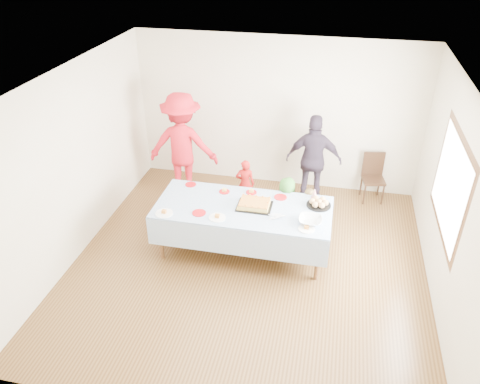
% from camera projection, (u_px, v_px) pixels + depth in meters
% --- Properties ---
extents(ground, '(5.00, 5.00, 0.00)m').
position_uv_depth(ground, '(248.00, 264.00, 6.78)').
color(ground, '#4A2E15').
rests_on(ground, ground).
extents(room_walls, '(5.04, 5.04, 2.72)m').
position_uv_depth(room_walls, '(254.00, 154.00, 5.87)').
color(room_walls, beige).
rests_on(room_walls, ground).
extents(party_table, '(2.50, 1.10, 0.78)m').
position_uv_depth(party_table, '(243.00, 210.00, 6.68)').
color(party_table, '#512F1B').
rests_on(party_table, ground).
extents(birthday_cake, '(0.49, 0.38, 0.09)m').
position_uv_depth(birthday_cake, '(254.00, 204.00, 6.63)').
color(birthday_cake, black).
rests_on(birthday_cake, party_table).
extents(rolls_tray, '(0.35, 0.35, 0.11)m').
position_uv_depth(rolls_tray, '(319.00, 203.00, 6.65)').
color(rolls_tray, black).
rests_on(rolls_tray, party_table).
extents(punch_bowl, '(0.32, 0.32, 0.08)m').
position_uv_depth(punch_bowl, '(310.00, 220.00, 6.28)').
color(punch_bowl, silver).
rests_on(punch_bowl, party_table).
extents(party_hat, '(0.09, 0.09, 0.16)m').
position_uv_depth(party_hat, '(314.00, 193.00, 6.82)').
color(party_hat, silver).
rests_on(party_hat, party_table).
extents(fork_pile, '(0.24, 0.18, 0.07)m').
position_uv_depth(fork_pile, '(278.00, 216.00, 6.39)').
color(fork_pile, white).
rests_on(fork_pile, party_table).
extents(plate_red_far_a, '(0.17, 0.17, 0.01)m').
position_uv_depth(plate_red_far_a, '(191.00, 184.00, 7.18)').
color(plate_red_far_a, red).
rests_on(plate_red_far_a, party_table).
extents(plate_red_far_b, '(0.16, 0.16, 0.01)m').
position_uv_depth(plate_red_far_b, '(224.00, 192.00, 7.00)').
color(plate_red_far_b, red).
rests_on(plate_red_far_b, party_table).
extents(plate_red_far_c, '(0.16, 0.16, 0.01)m').
position_uv_depth(plate_red_far_c, '(251.00, 192.00, 6.98)').
color(plate_red_far_c, red).
rests_on(plate_red_far_c, party_table).
extents(plate_red_far_d, '(0.19, 0.19, 0.01)m').
position_uv_depth(plate_red_far_d, '(281.00, 197.00, 6.86)').
color(plate_red_far_d, red).
rests_on(plate_red_far_d, party_table).
extents(plate_red_near, '(0.19, 0.19, 0.01)m').
position_uv_depth(plate_red_near, '(199.00, 213.00, 6.50)').
color(plate_red_near, red).
rests_on(plate_red_near, party_table).
extents(plate_white_left, '(0.25, 0.25, 0.01)m').
position_uv_depth(plate_white_left, '(164.00, 213.00, 6.50)').
color(plate_white_left, white).
rests_on(plate_white_left, party_table).
extents(plate_white_mid, '(0.23, 0.23, 0.01)m').
position_uv_depth(plate_white_mid, '(217.00, 218.00, 6.40)').
color(plate_white_mid, white).
rests_on(plate_white_mid, party_table).
extents(plate_white_right, '(0.22, 0.22, 0.01)m').
position_uv_depth(plate_white_right, '(307.00, 229.00, 6.17)').
color(plate_white_right, white).
rests_on(plate_white_right, party_table).
extents(dining_chair, '(0.43, 0.43, 0.85)m').
position_uv_depth(dining_chair, '(373.00, 174.00, 8.13)').
color(dining_chair, black).
rests_on(dining_chair, ground).
extents(toddler_left, '(0.35, 0.25, 0.89)m').
position_uv_depth(toddler_left, '(245.00, 184.00, 7.89)').
color(toddler_left, red).
rests_on(toddler_left, ground).
extents(toddler_mid, '(0.55, 0.45, 0.97)m').
position_uv_depth(toddler_mid, '(286.00, 206.00, 7.22)').
color(toddler_mid, '#337727').
rests_on(toddler_mid, ground).
extents(toddler_right, '(0.49, 0.44, 0.83)m').
position_uv_depth(toddler_right, '(307.00, 212.00, 7.19)').
color(toddler_right, tan).
rests_on(toddler_right, ground).
extents(adult_left, '(1.26, 0.79, 1.87)m').
position_uv_depth(adult_left, '(183.00, 145.00, 8.06)').
color(adult_left, red).
rests_on(adult_left, ground).
extents(adult_right, '(0.94, 0.40, 1.59)m').
position_uv_depth(adult_right, '(314.00, 160.00, 7.88)').
color(adult_right, '#332939').
rests_on(adult_right, ground).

